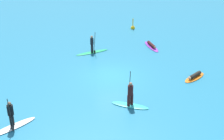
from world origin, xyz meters
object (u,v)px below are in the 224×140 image
Objects in this scene: surfer_on_green_board at (92,48)px; marker_buoy at (133,27)px; surfer_on_purple_board at (151,46)px; surfer_on_teal_board at (130,99)px; surfer_on_white_board at (12,121)px; surfer_on_orange_board at (195,76)px.

surfer_on_green_board is 2.45× the size of marker_buoy.
surfer_on_teal_board is at bearing -29.12° from surfer_on_purple_board.
marker_buoy is (0.10, 6.17, 0.04)m from surfer_on_purple_board.
marker_buoy is at bearing -157.03° from surfer_on_white_board.
surfer_on_teal_board reaches higher than surfer_on_orange_board.
surfer_on_purple_board is at bearing -90.91° from marker_buoy.
surfer_on_white_board is 21.30m from marker_buoy.
surfer_on_white_board is 2.15× the size of marker_buoy.
surfer_on_teal_board is at bearing 155.12° from surfer_on_white_board.
surfer_on_teal_board is 1.83× the size of marker_buoy.
surfer_on_teal_board is (0.51, -10.05, 0.08)m from surfer_on_green_board.
surfer_on_green_board is at bearing -53.32° from surfer_on_teal_board.
marker_buoy is (6.09, 6.20, -0.28)m from surfer_on_green_board.
surfer_on_orange_board is 13.58m from marker_buoy.
surfer_on_orange_board is 7.43m from surfer_on_purple_board.
surfer_on_purple_board is 1.26× the size of surfer_on_teal_board.
marker_buoy reaches higher than surfer_on_purple_board.
surfer_on_green_board is at bearing -90.33° from surfer_on_purple_board.
surfer_on_green_board is (-6.71, 7.36, 0.32)m from surfer_on_orange_board.
surfer_on_green_board reaches higher than surfer_on_purple_board.
surfer_on_purple_board is 11.48m from surfer_on_teal_board.
surfer_on_green_board is 6.00m from surfer_on_purple_board.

